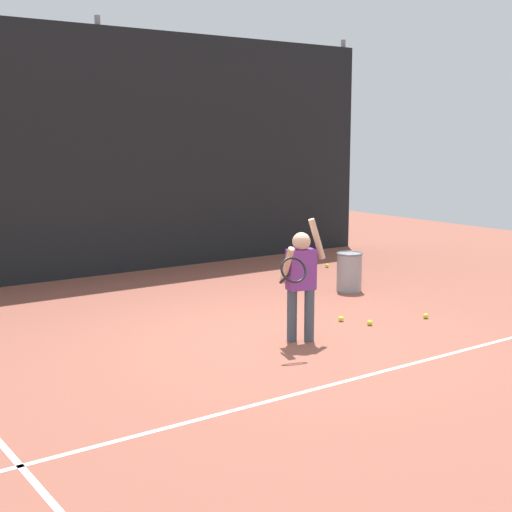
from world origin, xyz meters
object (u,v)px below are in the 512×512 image
Objects in this scene: ball_hopper at (349,271)px; tennis_ball_2 at (370,323)px; tennis_ball_1 at (327,266)px; tennis_player at (301,276)px; tennis_ball_0 at (426,316)px; tennis_ball_4 at (341,319)px.

tennis_ball_2 is at bearing -125.29° from ball_hopper.
tennis_ball_1 and tennis_ball_2 have the same top height.
tennis_ball_1 is (3.20, 3.23, -0.69)m from tennis_player.
tennis_ball_0 is 0.81m from tennis_ball_2.
tennis_ball_2 is (-0.79, 0.16, 0.00)m from tennis_ball_0.
tennis_player is 1.30m from tennis_ball_2.
tennis_player is at bearing -157.87° from tennis_ball_4.
tennis_ball_0 is 3.59m from tennis_ball_1.
tennis_ball_4 is (-1.27, -1.24, -0.26)m from ball_hopper.
tennis_ball_0 is (-0.32, -1.74, -0.26)m from ball_hopper.
tennis_player is 2.40× the size of ball_hopper.
ball_hopper reaches higher than tennis_ball_2.
ball_hopper is at bearing 54.71° from tennis_ball_2.
tennis_player is at bearing -134.65° from tennis_ball_1.
tennis_ball_4 is (0.95, 0.38, -0.69)m from tennis_player.
tennis_player is 2.78m from ball_hopper.
tennis_ball_1 is at bearing 59.55° from tennis_player.
tennis_ball_1 is at bearing 68.78° from tennis_ball_0.
ball_hopper is 8.52× the size of tennis_ball_4.
tennis_ball_4 is (-2.25, -2.85, 0.00)m from tennis_ball_1.
tennis_player is at bearing 176.52° from tennis_ball_0.
ball_hopper is at bearing 44.31° from tennis_ball_4.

